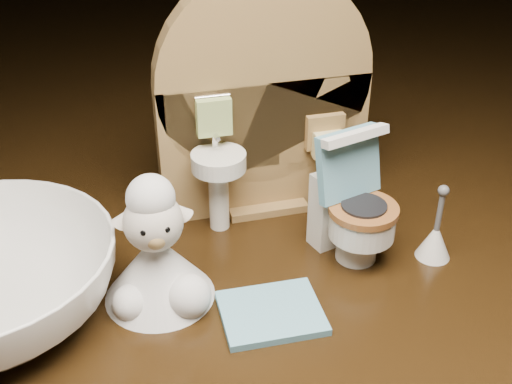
{
  "coord_description": "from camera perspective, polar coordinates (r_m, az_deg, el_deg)",
  "views": [
    {
      "loc": [
        -0.1,
        -0.27,
        0.22
      ],
      "look_at": [
        -0.02,
        0.01,
        0.05
      ],
      "focal_mm": 45.0,
      "sensor_mm": 36.0,
      "label": 1
    }
  ],
  "objects": [
    {
      "name": "plush_lamb",
      "position": [
        0.33,
        -8.76,
        -5.86
      ],
      "size": [
        0.06,
        0.06,
        0.07
      ],
      "rotation": [
        0.0,
        0.0,
        -0.03
      ],
      "color": "silver",
      "rests_on": "ground"
    },
    {
      "name": "toilet_brush",
      "position": [
        0.38,
        15.63,
        -3.99
      ],
      "size": [
        0.02,
        0.02,
        0.05
      ],
      "color": "white",
      "rests_on": "ground"
    },
    {
      "name": "toy_toilet",
      "position": [
        0.36,
        8.48,
        -1.63
      ],
      "size": [
        0.04,
        0.05,
        0.08
      ],
      "rotation": [
        0.0,
        0.0,
        0.27
      ],
      "color": "white",
      "rests_on": "ground"
    },
    {
      "name": "bath_mat",
      "position": [
        0.33,
        1.37,
        -10.68
      ],
      "size": [
        0.05,
        0.04,
        0.0
      ],
      "primitive_type": "cube",
      "rotation": [
        0.0,
        0.0,
        -0.03
      ],
      "color": "#65A6BF",
      "rests_on": "ground"
    },
    {
      "name": "backdrop_panel",
      "position": [
        0.39,
        0.64,
        7.21
      ],
      "size": [
        0.13,
        0.05,
        0.15
      ],
      "color": "olive",
      "rests_on": "ground"
    }
  ]
}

